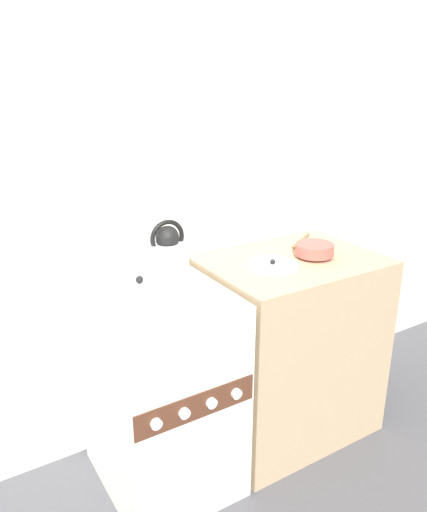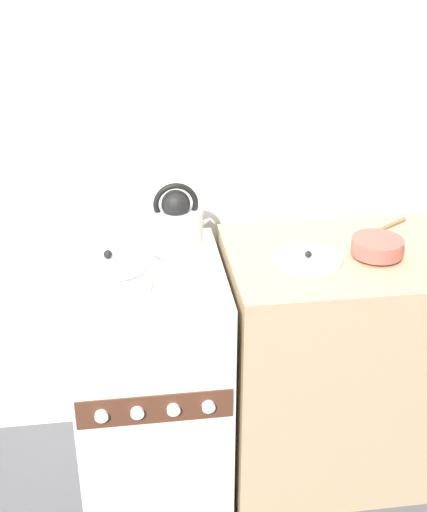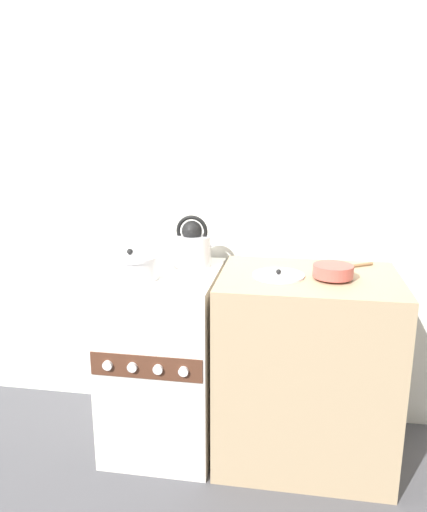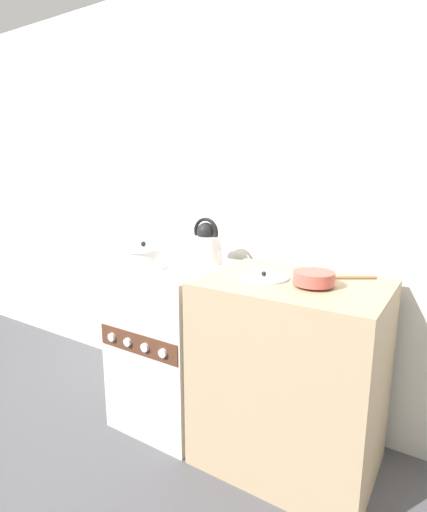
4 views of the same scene
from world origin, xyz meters
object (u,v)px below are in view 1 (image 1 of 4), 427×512
kettle (168,255)px  enamel_bowl (314,250)px  loose_pot_lid (273,265)px  cooking_pot (140,297)px  stove (161,390)px

kettle → enamel_bowl: size_ratio=1.43×
enamel_bowl → loose_pot_lid: bearing=178.2°
enamel_bowl → cooking_pot: bearing=-175.6°
cooking_pot → enamel_bowl: cooking_pot is taller
kettle → cooking_pot: 0.35m
stove → cooking_pot: size_ratio=3.30×
stove → loose_pot_lid: 0.74m
kettle → loose_pot_lid: (0.44, -0.17, -0.08)m
kettle → enamel_bowl: (0.68, -0.18, -0.05)m
stove → enamel_bowl: enamel_bowl is taller
stove → kettle: kettle is taller
kettle → enamel_bowl: kettle is taller
enamel_bowl → loose_pot_lid: (-0.24, 0.01, -0.03)m
stove → enamel_bowl: (0.80, -0.04, 0.51)m
loose_pot_lid → stove: bearing=176.6°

